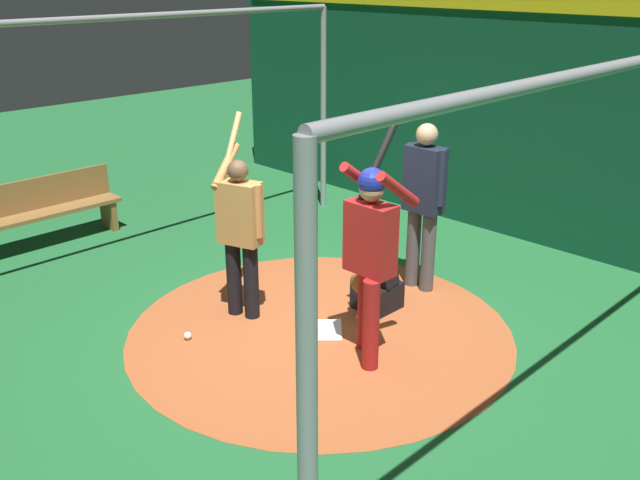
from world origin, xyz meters
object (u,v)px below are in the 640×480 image
Objects in this scene: catcher at (375,277)px; baseball_0 at (310,335)px; visitor at (240,228)px; baseball_2 at (188,336)px; umpire at (424,198)px; batter at (371,246)px; baseball_1 at (371,325)px; bench at (42,210)px; home_plate at (320,330)px.

baseball_0 is at bearing -0.98° from catcher.
baseball_2 is (0.71, 0.03, -0.89)m from visitor.
visitor is (1.78, -0.86, -0.10)m from umpire.
batter reaches higher than baseball_2.
visitor is at bearing -58.91° from baseball_1.
bench is at bearing -99.61° from visitor.
visitor is at bearing -69.91° from home_plate.
umpire is at bearing 179.67° from baseball_0.
visitor is 1.00× the size of bench.
baseball_0 is 0.62m from baseball_1.
umpire is at bearing 161.73° from baseball_2.
baseball_2 is (1.39, -1.09, 0.00)m from baseball_1.
visitor reaches higher than baseball_2.
batter is 1.06× the size of visitor.
home_plate is 0.20× the size of batter.
baseball_0 is (-0.66, 4.15, -0.41)m from bench.
baseball_2 is at bearing -55.07° from batter.
bench reaches higher than home_plate.
home_plate is 1.26m from visitor.
baseball_2 is at bearing -18.27° from umpire.
home_plate is 0.23× the size of umpire.
bench is 4.60m from baseball_1.
batter is at bearing 81.50° from visitor.
bench is at bearing -80.91° from baseball_0.
home_plate is 0.19m from baseball_0.
home_plate is at bearing -92.20° from batter.
baseball_1 is at bearing 13.37° from umpire.
catcher reaches higher than baseball_1.
bench is (0.84, -4.10, 0.44)m from home_plate.
catcher is 1.95m from baseball_2.
catcher is 0.97m from baseball_0.
catcher is 0.51× the size of umpire.
baseball_1 is (0.35, 0.26, -0.32)m from catcher.
bench reaches higher than baseball_0.
baseball_1 is at bearing 140.22° from home_plate.
home_plate is 0.21× the size of visitor.
baseball_2 reaches higher than home_plate.
baseball_0 is (0.16, -0.59, -1.04)m from batter.
batter is 28.55× the size of baseball_0.
baseball_1 is (-0.56, 0.27, 0.00)m from baseball_0.
visitor is (0.27, -1.44, -0.14)m from batter.
umpire reaches higher than baseball_2.
umpire is 2.81m from baseball_2.
catcher is 4.45m from bench.
umpire reaches higher than baseball_1.
baseball_2 is (2.49, -0.82, -0.99)m from umpire.
visitor is 3.38m from bench.
bench is 4.22m from baseball_0.
baseball_1 is (-1.23, 4.42, -0.41)m from bench.
batter is 2.00m from baseball_2.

